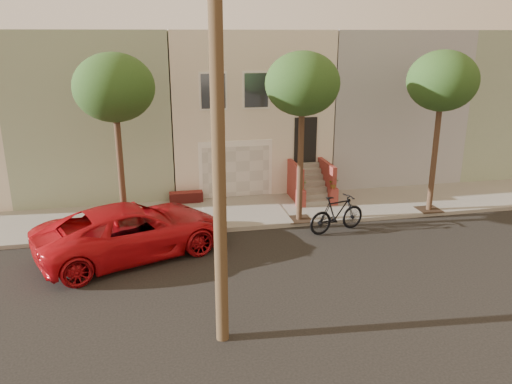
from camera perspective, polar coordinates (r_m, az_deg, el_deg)
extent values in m
plane|color=black|center=(16.02, 5.35, -8.62)|extent=(90.00, 90.00, 0.00)
cube|color=gray|center=(20.76, 1.06, -2.10)|extent=(40.00, 3.70, 0.15)
cube|color=beige|center=(25.52, -1.86, 9.85)|extent=(7.00, 8.00, 7.00)
cube|color=gray|center=(25.26, -17.42, 9.00)|extent=(6.50, 8.00, 7.00)
cube|color=#9A9CA2|center=(27.52, 12.45, 10.01)|extent=(6.50, 8.00, 7.00)
cube|color=gray|center=(30.74, 23.75, 9.71)|extent=(6.50, 8.00, 7.00)
cube|color=white|center=(21.96, -2.30, 2.60)|extent=(3.20, 0.12, 2.50)
cube|color=silver|center=(21.92, -2.27, 2.31)|extent=(2.90, 0.06, 2.20)
cube|color=gray|center=(20.56, -1.39, -2.05)|extent=(3.20, 3.70, 0.02)
cube|color=maroon|center=(21.70, -7.86, -0.57)|extent=(1.40, 0.45, 0.44)
cube|color=black|center=(22.35, 5.58, 5.83)|extent=(1.00, 0.06, 2.00)
cube|color=#3F4751|center=(21.17, -4.84, 11.23)|extent=(1.00, 0.06, 1.40)
cube|color=white|center=(21.19, -4.85, 11.24)|extent=(1.15, 0.05, 1.55)
cube|color=#3F4751|center=(21.46, 0.03, 11.38)|extent=(1.00, 0.06, 1.40)
cube|color=white|center=(21.48, 0.02, 11.38)|extent=(1.15, 0.05, 1.55)
cube|color=#3F4751|center=(21.90, 4.74, 11.44)|extent=(1.00, 0.06, 1.40)
cube|color=white|center=(21.92, 4.72, 11.45)|extent=(1.15, 0.05, 1.55)
cube|color=gray|center=(21.30, 6.82, -1.21)|extent=(1.20, 0.28, 0.20)
cube|color=gray|center=(21.49, 6.61, -0.47)|extent=(1.20, 0.28, 0.20)
cube|color=gray|center=(21.69, 6.40, 0.26)|extent=(1.20, 0.28, 0.20)
cube|color=gray|center=(21.88, 6.19, 0.97)|extent=(1.20, 0.28, 0.20)
cube|color=gray|center=(22.08, 5.98, 1.67)|extent=(1.20, 0.28, 0.20)
cube|color=gray|center=(22.29, 5.78, 2.35)|extent=(1.20, 0.28, 0.20)
cube|color=gray|center=(22.49, 5.59, 3.03)|extent=(1.20, 0.28, 0.20)
cube|color=maroon|center=(21.65, 4.43, 1.12)|extent=(0.18, 1.96, 1.60)
cube|color=maroon|center=(22.08, 7.93, 1.32)|extent=(0.18, 1.96, 1.60)
cube|color=maroon|center=(20.98, 5.07, -0.72)|extent=(0.35, 0.35, 0.70)
imported|color=#1F4317|center=(20.81, 5.11, 0.78)|extent=(0.40, 0.35, 0.45)
cube|color=maroon|center=(21.42, 8.66, -0.48)|extent=(0.35, 0.35, 0.70)
imported|color=#1F4317|center=(21.25, 8.73, 0.99)|extent=(0.41, 0.35, 0.45)
cube|color=#2D2116|center=(18.94, -14.42, -4.38)|extent=(0.90, 0.90, 0.02)
cylinder|color=#3B2C1B|center=(18.29, -14.91, 1.73)|extent=(0.22, 0.22, 4.20)
ellipsoid|color=#1F4317|center=(17.74, -15.69, 11.25)|extent=(2.70, 2.57, 2.29)
cube|color=#2D2116|center=(19.66, 4.85, -3.06)|extent=(0.90, 0.90, 0.02)
cylinder|color=#3B2C1B|center=(19.03, 5.01, 2.86)|extent=(0.22, 0.22, 4.20)
ellipsoid|color=#1F4317|center=(18.50, 5.26, 12.04)|extent=(2.70, 2.57, 2.29)
cube|color=#2D2116|center=(21.81, 18.84, -1.87)|extent=(0.90, 0.90, 0.02)
cylinder|color=#3B2C1B|center=(21.25, 19.39, 3.48)|extent=(0.22, 0.22, 4.20)
ellipsoid|color=#1F4317|center=(20.78, 20.25, 11.66)|extent=(2.70, 2.57, 2.29)
cylinder|color=#4A3322|center=(10.80, -4.30, 6.63)|extent=(0.30, 0.30, 10.00)
imported|color=red|center=(17.07, -13.70, -4.24)|extent=(6.77, 4.86, 1.71)
imported|color=black|center=(18.79, 9.11, -2.43)|extent=(2.43, 1.26, 1.40)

